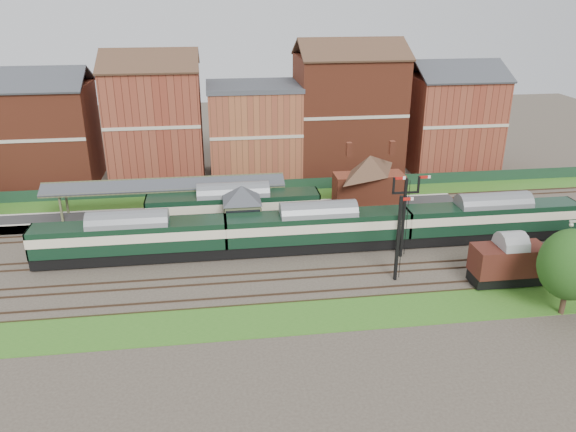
{
  "coord_description": "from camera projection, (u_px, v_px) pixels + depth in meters",
  "views": [
    {
      "loc": [
        -5.54,
        -49.82,
        24.35
      ],
      "look_at": [
        1.53,
        2.0,
        3.0
      ],
      "focal_mm": 35.0,
      "sensor_mm": 36.0,
      "label": 1
    }
  ],
  "objects": [
    {
      "name": "station_building",
      "position": [
        369.0,
        179.0,
        64.55
      ],
      "size": [
        8.1,
        8.1,
        5.9
      ],
      "color": "brown",
      "rests_on": "platform"
    },
    {
      "name": "dmu_train",
      "position": [
        318.0,
        227.0,
        55.21
      ],
      "size": [
        54.24,
        2.85,
        4.17
      ],
      "color": "black",
      "rests_on": "ground"
    },
    {
      "name": "signal_box",
      "position": [
        242.0,
        212.0,
        57.0
      ],
      "size": [
        5.4,
        5.4,
        6.0
      ],
      "color": "#5C6749",
      "rests_on": "ground"
    },
    {
      "name": "semaphore_siding",
      "position": [
        398.0,
        237.0,
        48.86
      ],
      "size": [
        1.23,
        0.25,
        8.0
      ],
      "color": "black",
      "rests_on": "ground"
    },
    {
      "name": "brick_hut",
      "position": [
        319.0,
        226.0,
        58.76
      ],
      "size": [
        3.2,
        2.64,
        2.94
      ],
      "color": "maroon",
      "rests_on": "ground"
    },
    {
      "name": "town_backdrop",
      "position": [
        253.0,
        126.0,
        75.87
      ],
      "size": [
        69.0,
        10.0,
        16.0
      ],
      "color": "brown",
      "rests_on": "ground"
    },
    {
      "name": "grass_back",
      "position": [
        261.0,
        197.0,
        70.27
      ],
      "size": [
        90.0,
        4.5,
        0.06
      ],
      "primitive_type": "cube",
      "color": "#2D6619",
      "rests_on": "ground"
    },
    {
      "name": "grass_front",
      "position": [
        293.0,
        317.0,
        44.58
      ],
      "size": [
        90.0,
        5.0,
        0.06
      ],
      "primitive_type": "cube",
      "color": "#2D6619",
      "rests_on": "ground"
    },
    {
      "name": "goods_van_a",
      "position": [
        508.0,
        262.0,
        48.96
      ],
      "size": [
        6.28,
        2.72,
        3.81
      ],
      "color": "black",
      "rests_on": "ground"
    },
    {
      "name": "platform",
      "position": [
        222.0,
        214.0,
        63.73
      ],
      "size": [
        55.0,
        3.4,
        1.0
      ],
      "primitive_type": "cube",
      "color": "#2D2D2D",
      "rests_on": "ground"
    },
    {
      "name": "platform_railcar",
      "position": [
        234.0,
        207.0,
        60.16
      ],
      "size": [
        18.42,
        2.9,
        4.24
      ],
      "color": "black",
      "rests_on": "ground"
    },
    {
      "name": "fence",
      "position": [
        259.0,
        186.0,
        71.83
      ],
      "size": [
        90.0,
        0.12,
        1.5
      ],
      "primitive_type": "cube",
      "color": "#193823",
      "rests_on": "ground"
    },
    {
      "name": "semaphore_bracket",
      "position": [
        404.0,
        212.0,
        53.06
      ],
      "size": [
        3.6,
        0.25,
        8.18
      ],
      "color": "black",
      "rests_on": "ground"
    },
    {
      "name": "goods_van_b",
      "position": [
        575.0,
        260.0,
        49.88
      ],
      "size": [
        5.34,
        2.31,
        3.24
      ],
      "color": "black",
      "rests_on": "ground"
    },
    {
      "name": "canopy",
      "position": [
        165.0,
        182.0,
        61.44
      ],
      "size": [
        26.0,
        3.89,
        4.08
      ],
      "color": "#4F5434",
      "rests_on": "platform"
    },
    {
      "name": "ground",
      "position": [
        275.0,
        252.0,
        55.6
      ],
      "size": [
        160.0,
        160.0,
        0.0
      ],
      "primitive_type": "plane",
      "color": "#473D33",
      "rests_on": "ground"
    },
    {
      "name": "tree_far",
      "position": [
        571.0,
        265.0,
        43.51
      ],
      "size": [
        4.99,
        4.99,
        7.28
      ],
      "color": "#382619",
      "rests_on": "ground"
    }
  ]
}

